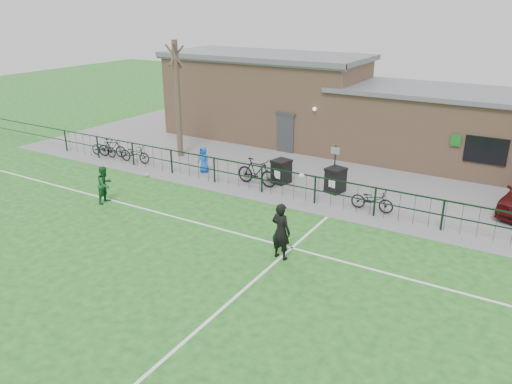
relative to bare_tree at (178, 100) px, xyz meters
The scene contains 20 objects.
ground 13.54m from the bare_tree, 52.70° to the right, with size 90.00×90.00×0.00m, color #1B5A1A.
paving_strip 9.05m from the bare_tree, 20.56° to the left, with size 34.00×13.00×0.02m, color slate.
pitch_line_touch 8.96m from the bare_tree, 18.65° to the right, with size 28.00×0.10×0.01m, color white.
pitch_line_mid 10.73m from the bare_tree, 39.09° to the right, with size 28.00×0.10×0.01m, color white.
pitch_line_perp 14.81m from the bare_tree, 46.40° to the right, with size 0.10×16.00×0.01m, color white.
perimeter_fence 8.72m from the bare_tree, 17.35° to the right, with size 28.00×0.10×1.20m, color black.
bare_tree is the anchor object (origin of this frame).
wheelie_bin_left 7.18m from the bare_tree, ahead, with size 0.66×0.75×1.00m, color black.
wheelie_bin_right 9.58m from the bare_tree, ahead, with size 0.66×0.75×1.00m, color black.
sign_post 9.25m from the bare_tree, ahead, with size 0.06×0.06×2.00m, color black.
bicycle_a 4.79m from the bare_tree, 147.96° to the right, with size 0.59×1.70×0.89m, color black.
bicycle_b 4.37m from the bare_tree, 145.66° to the right, with size 0.46×1.61×0.97m, color black.
bicycle_c 3.51m from the bare_tree, 120.52° to the right, with size 0.62×1.79×0.94m, color black.
bicycle_d 6.57m from the bare_tree, 17.43° to the right, with size 0.58×2.04×1.22m, color black.
bicycle_e 11.71m from the bare_tree, 10.22° to the right, with size 0.59×1.70×0.89m, color black.
spectator_child 3.93m from the bare_tree, 30.34° to the right, with size 0.62×0.40×1.27m, color blue.
goalkeeper_kick 12.48m from the bare_tree, 35.94° to the right, with size 1.44×3.80×1.89m.
outfield_player 7.27m from the bare_tree, 76.98° to the right, with size 0.75×0.58×1.54m, color #175328.
ball_ground 4.61m from the bare_tree, 77.07° to the right, with size 0.20×0.20×0.20m, color silver.
clubhouse 9.34m from the bare_tree, 40.12° to the left, with size 24.25×5.40×4.96m.
Camera 1 is at (8.65, -9.49, 7.76)m, focal length 35.00 mm.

